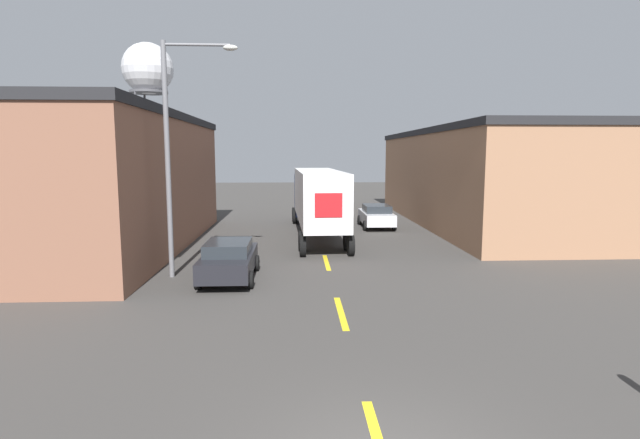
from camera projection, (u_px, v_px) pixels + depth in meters
road_centerline at (341, 313)px, 15.41m from camera, size 0.20×17.69×0.01m
warehouse_left at (77, 181)px, 25.73m from camera, size 11.28×20.03×6.96m
warehouse_right at (492, 177)px, 35.11m from camera, size 10.82×25.19×6.57m
semi_truck at (317, 196)px, 29.89m from camera, size 3.08×14.52×3.95m
parked_car_right_far at (376, 216)px, 33.25m from camera, size 2.10×4.51×1.53m
parked_car_left_far at (229, 259)px, 19.40m from camera, size 2.10×4.51×1.53m
water_tower at (148, 70)px, 62.35m from camera, size 6.31×6.31×18.67m
street_lamp at (175, 144)px, 19.27m from camera, size 2.90×0.32×9.12m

